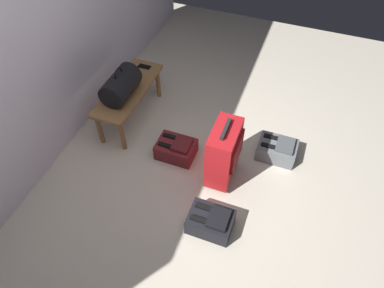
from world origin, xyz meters
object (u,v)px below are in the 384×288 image
duffel_bag_black (121,85)px  cell_phone (144,67)px  bench (129,93)px  backpack_grey (277,149)px  backpack_dark (211,221)px  suitcase_upright_red (224,153)px  backpack_maroon (176,149)px

duffel_bag_black → cell_phone: bearing=-0.0°
bench → duffel_bag_black: duffel_bag_black is taller
duffel_bag_black → backpack_grey: bearing=-85.5°
duffel_bag_black → cell_phone: 0.52m
backpack_dark → backpack_grey: 1.07m
suitcase_upright_red → backpack_grey: (0.44, -0.45, -0.26)m
duffel_bag_black → backpack_dark: bearing=-124.8°
cell_phone → backpack_grey: bearing=-103.1°
bench → suitcase_upright_red: bearing=-110.0°
cell_phone → backpack_maroon: (-0.73, -0.67, -0.33)m
duffel_bag_black → backpack_maroon: size_ratio=1.16×
cell_phone → backpack_maroon: size_ratio=0.38×
bench → cell_phone: cell_phone is taller
cell_phone → backpack_maroon: cell_phone is taller
backpack_maroon → duffel_bag_black: bearing=71.8°
cell_phone → suitcase_upright_red: (-0.82, -1.18, -0.07)m
suitcase_upright_red → backpack_grey: size_ratio=1.80×
cell_phone → backpack_grey: 1.70m
bench → backpack_dark: bearing=-128.1°
duffel_bag_black → suitcase_upright_red: size_ratio=0.64×
backpack_maroon → suitcase_upright_red: bearing=-100.6°
suitcase_upright_red → backpack_dark: suitcase_upright_red is taller
duffel_bag_black → suitcase_upright_red: (-0.32, -1.18, -0.20)m
duffel_bag_black → backpack_dark: 1.60m
bench → backpack_maroon: bench is taller
bench → backpack_maroon: bearing=-116.5°
bench → duffel_bag_black: size_ratio=2.27×
backpack_dark → backpack_grey: bearing=-20.3°
bench → backpack_grey: (0.01, -1.63, -0.26)m
backpack_maroon → cell_phone: bearing=42.6°
cell_phone → suitcase_upright_red: suitcase_upright_red is taller
suitcase_upright_red → backpack_dark: bearing=-172.3°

